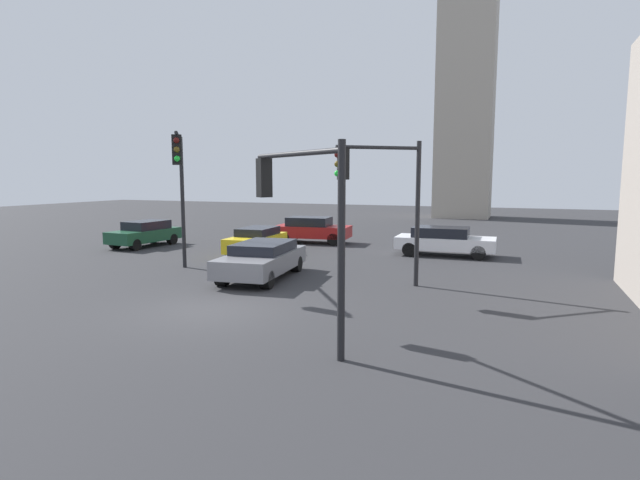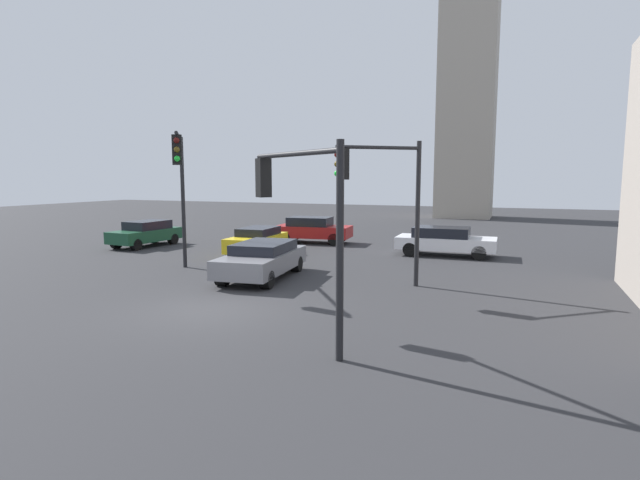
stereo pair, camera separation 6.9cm
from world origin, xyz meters
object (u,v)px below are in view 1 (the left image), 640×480
(traffic_light_0, at_px, (381,184))
(car_0, at_px, (312,229))
(car_1, at_px, (444,240))
(car_2, at_px, (145,233))
(traffic_light_2, at_px, (296,199))
(car_3, at_px, (262,259))
(traffic_light_1, at_px, (180,173))
(car_4, at_px, (257,241))

(traffic_light_0, xyz_separation_m, car_0, (-6.74, 10.18, -2.76))
(car_1, bearing_deg, car_2, -171.30)
(car_0, bearing_deg, traffic_light_2, -74.15)
(car_1, height_order, car_2, car_2)
(car_3, bearing_deg, car_1, 138.74)
(car_1, relative_size, car_2, 1.13)
(car_0, distance_m, car_3, 10.28)
(traffic_light_1, relative_size, car_4, 1.34)
(car_1, distance_m, car_3, 9.82)
(traffic_light_1, distance_m, car_4, 6.44)
(car_1, bearing_deg, traffic_light_0, -98.40)
(traffic_light_1, height_order, car_2, traffic_light_1)
(traffic_light_2, xyz_separation_m, car_1, (1.54, 13.91, -2.54))
(traffic_light_2, relative_size, car_4, 1.12)
(car_2, height_order, car_3, car_2)
(traffic_light_1, xyz_separation_m, car_1, (8.62, 8.85, -3.20))
(car_1, relative_size, car_4, 1.16)
(car_0, height_order, car_1, car_0)
(traffic_light_2, xyz_separation_m, car_0, (-6.23, 15.89, -2.49))
(traffic_light_2, distance_m, car_2, 18.23)
(traffic_light_0, distance_m, traffic_light_2, 5.75)
(traffic_light_2, xyz_separation_m, car_2, (-14.19, 11.15, -2.54))
(traffic_light_1, bearing_deg, traffic_light_0, 59.70)
(car_0, bearing_deg, car_4, -103.27)
(car_0, relative_size, car_3, 0.89)
(traffic_light_2, distance_m, car_1, 14.22)
(traffic_light_2, relative_size, car_3, 0.91)
(traffic_light_2, distance_m, car_0, 17.25)
(car_0, distance_m, car_2, 9.27)
(traffic_light_0, bearing_deg, car_2, -59.24)
(traffic_light_1, bearing_deg, car_3, 69.41)
(traffic_light_0, relative_size, car_0, 1.13)
(traffic_light_2, relative_size, car_1, 0.96)
(traffic_light_0, bearing_deg, car_4, -72.33)
(car_1, xyz_separation_m, car_2, (-15.73, -2.76, -0.01))
(traffic_light_2, xyz_separation_m, car_3, (-4.07, 5.85, -2.55))
(traffic_light_0, height_order, car_3, traffic_light_0)
(traffic_light_1, xyz_separation_m, car_2, (-7.11, 6.09, -3.21))
(traffic_light_1, height_order, traffic_light_2, traffic_light_1)
(car_4, bearing_deg, car_2, -97.80)
(traffic_light_1, height_order, car_0, traffic_light_1)
(traffic_light_0, relative_size, car_3, 1.01)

